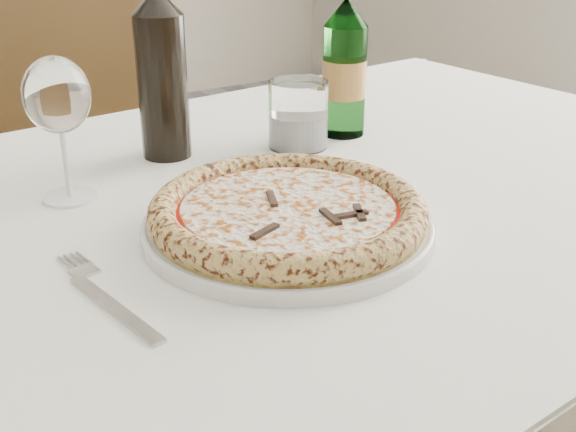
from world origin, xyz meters
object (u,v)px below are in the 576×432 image
chair_far (85,170)px  beer_bottle (344,68)px  wine_glass (57,99)px  tumbler (298,119)px  wine_bottle (162,72)px  dining_table (245,260)px  plate (288,225)px  pizza (288,211)px

chair_far → beer_bottle: size_ratio=3.56×
wine_glass → tumbler: bearing=1.8°
tumbler → wine_bottle: size_ratio=0.35×
dining_table → plate: plate is taller
chair_far → plate: 0.94m
tumbler → beer_bottle: bearing=7.8°
beer_bottle → pizza: bearing=-136.6°
dining_table → tumbler: tumbler is taller
tumbler → wine_bottle: wine_bottle is taller
dining_table → chair_far: (0.05, 0.81, -0.14)m
beer_bottle → tumbler: bearing=-172.2°
pizza → tumbler: tumbler is taller
chair_far → plate: (-0.05, -0.91, 0.23)m
dining_table → wine_bottle: size_ratio=5.72×
wine_glass → beer_bottle: (0.44, 0.02, -0.02)m
pizza → tumbler: bearing=53.9°
chair_far → wine_bottle: bearing=-95.2°
dining_table → pizza: pizza is taller
beer_bottle → wine_bottle: (-0.27, 0.06, 0.02)m
chair_far → tumbler: 0.73m
plate → pizza: (-0.00, 0.00, 0.02)m
dining_table → wine_bottle: bearing=91.2°
chair_far → tumbler: chair_far is taller
plate → wine_bottle: 0.33m
dining_table → beer_bottle: (0.27, 0.16, 0.18)m
tumbler → wine_glass: bearing=-178.2°
pizza → dining_table: bearing=90.0°
pizza → wine_glass: 0.31m
pizza → wine_bottle: wine_bottle is taller
dining_table → chair_far: bearing=86.5°
dining_table → chair_far: 0.83m
plate → wine_bottle: size_ratio=1.15×
plate → tumbler: 0.30m
dining_table → plate: 0.13m
plate → wine_bottle: (-0.00, 0.31, 0.11)m
chair_far → pizza: (-0.05, -0.91, 0.25)m
wine_bottle → pizza: bearing=-89.2°
chair_far → wine_bottle: size_ratio=3.25×
dining_table → wine_bottle: 0.29m
plate → pizza: 0.02m
plate → tumbler: (0.18, 0.24, 0.03)m
chair_far → tumbler: bearing=-79.3°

